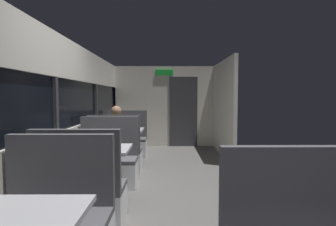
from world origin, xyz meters
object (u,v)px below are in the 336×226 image
bench_mid_window_facing_entry (108,165)px  seated_passenger (116,144)px  bench_far_window_facing_end (116,155)px  coffee_cup_secondary (112,127)px  dining_table_far_window (122,134)px  dining_table_mid_window (96,155)px  coffee_cup_primary (98,142)px  bench_mid_window_facing_end (81,197)px  bench_far_window_facing_entry (127,143)px

bench_mid_window_facing_entry → seated_passenger: seated_passenger is taller
bench_far_window_facing_end → coffee_cup_secondary: 0.82m
bench_mid_window_facing_entry → dining_table_far_window: bearing=90.0°
dining_table_mid_window → seated_passenger: size_ratio=0.71×
bench_mid_window_facing_entry → bench_far_window_facing_end: 0.70m
bench_mid_window_facing_entry → coffee_cup_primary: (-0.02, -0.53, 0.46)m
dining_table_far_window → coffee_cup_secondary: size_ratio=10.00×
dining_table_mid_window → bench_far_window_facing_end: bearing=90.0°
dining_table_mid_window → bench_far_window_facing_end: bench_far_window_facing_end is taller
dining_table_far_window → bench_far_window_facing_end: bench_far_window_facing_end is taller
dining_table_far_window → bench_mid_window_facing_entry: bearing=-90.0°
bench_far_window_facing_end → coffee_cup_primary: size_ratio=12.22×
bench_mid_window_facing_entry → bench_far_window_facing_end: size_ratio=1.00×
coffee_cup_secondary → bench_mid_window_facing_end: bearing=-86.1°
bench_mid_window_facing_end → dining_table_far_window: bearing=90.0°
bench_far_window_facing_end → seated_passenger: (0.00, 0.07, 0.21)m
bench_far_window_facing_entry → seated_passenger: seated_passenger is taller
bench_mid_window_facing_entry → dining_table_mid_window: bearing=-90.0°
bench_far_window_facing_end → dining_table_mid_window: bearing=-90.0°
bench_far_window_facing_end → coffee_cup_primary: 1.32m
bench_far_window_facing_end → coffee_cup_primary: bench_far_window_facing_end is taller
bench_mid_window_facing_end → bench_far_window_facing_entry: (0.00, 3.50, 0.00)m
bench_far_window_facing_entry → seated_passenger: bearing=-90.0°
dining_table_far_window → bench_far_window_facing_entry: size_ratio=0.82×
bench_mid_window_facing_end → bench_mid_window_facing_entry: (0.00, 1.40, 0.00)m
bench_mid_window_facing_entry → bench_far_window_facing_end: bearing=90.0°
dining_table_far_window → dining_table_mid_window: bearing=-90.0°
dining_table_far_window → bench_far_window_facing_end: 0.77m
dining_table_mid_window → seated_passenger: bearing=90.0°
coffee_cup_primary → coffee_cup_secondary: (-0.17, 1.88, 0.00)m
bench_mid_window_facing_end → seated_passenger: 2.18m
bench_far_window_facing_end → seated_passenger: size_ratio=0.87×
coffee_cup_secondary → bench_far_window_facing_entry: bearing=76.0°
dining_table_far_window → coffee_cup_primary: size_ratio=10.00×
bench_mid_window_facing_end → seated_passenger: bearing=90.0°
dining_table_mid_window → coffee_cup_primary: bearing=95.6°
seated_passenger → bench_mid_window_facing_entry: bearing=-90.0°
dining_table_mid_window → bench_mid_window_facing_entry: 0.77m
dining_table_mid_window → bench_far_window_facing_end: (0.00, 1.40, -0.31)m
bench_far_window_facing_entry → coffee_cup_primary: 2.67m
bench_mid_window_facing_end → bench_mid_window_facing_entry: same height
dining_table_mid_window → coffee_cup_secondary: coffee_cup_secondary is taller
dining_table_far_window → seated_passenger: 0.64m
bench_far_window_facing_end → seated_passenger: seated_passenger is taller
coffee_cup_secondary → dining_table_far_window: bearing=14.7°
bench_far_window_facing_entry → coffee_cup_secondary: size_ratio=12.22×
bench_mid_window_facing_end → coffee_cup_primary: 0.98m
bench_far_window_facing_entry → coffee_cup_secondary: bearing=-104.0°
bench_mid_window_facing_end → dining_table_far_window: (0.00, 2.80, 0.31)m
bench_far_window_facing_entry → coffee_cup_primary: size_ratio=12.22×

